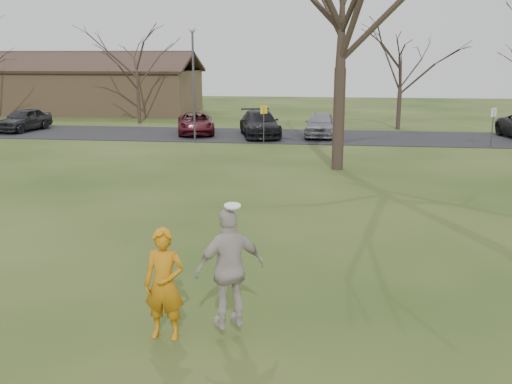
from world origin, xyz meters
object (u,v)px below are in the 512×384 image
Objects in this scene: player_defender at (164,284)px; catching_play at (230,268)px; car_0 at (24,120)px; lamp_post at (193,69)px; car_4 at (320,124)px; building at (77,89)px; car_3 at (260,124)px; car_2 at (196,123)px.

catching_play is (1.10, 0.11, 0.29)m from player_defender.
lamp_post is at bearing -4.83° from car_0.
catching_play reaches higher than player_defender.
car_0 is 1.95× the size of catching_play.
building is (-21.03, 13.08, 1.16)m from car_4.
car_0 is 0.67× the size of lamp_post.
car_0 is at bearing 163.83° from car_3.
lamp_post is at bearing 104.42° from player_defender.
car_0 is at bearing 164.94° from car_2.
car_2 is 0.74× the size of lamp_post.
car_3 is at bearing 96.20° from catching_play.
catching_play is (2.72, -25.07, 0.47)m from car_3.
car_2 is at bearing 102.43° from lamp_post.
car_3 is (4.03, -0.55, 0.11)m from car_2.
car_3 is (-1.63, 25.17, -0.17)m from player_defender.
catching_play is 0.34× the size of lamp_post.
car_0 is at bearing 125.04° from catching_play.
car_4 is at bearing -16.75° from car_2.
car_3 is at bearing -37.55° from building.
car_2 is (11.21, 0.01, -0.08)m from car_0.
building is at bearing 132.09° from lamp_post.
car_3 reaches higher than car_4.
building reaches higher than catching_play.
car_4 is at bearing -31.88° from building.
player_defender is at bearing -92.72° from car_2.
catching_play is at bearing -90.65° from car_4.
catching_play is at bearing -62.34° from building.
building reaches higher than car_3.
building is (-20.17, 38.48, 0.68)m from catching_play.
building is at bearing 107.49° from car_0.
catching_play is 0.10× the size of building.
lamp_post reaches higher than car_0.
lamp_post reaches higher than car_4.
player_defender reaches higher than car_4.
player_defender is 0.42× the size of car_2.
lamp_post is (14.00, -15.50, 2.04)m from building.
lamp_post is (-3.45, -2.09, 3.18)m from car_3.
building is at bearing 121.09° from car_2.
car_3 reaches higher than car_0.
car_3 is at bearing -173.34° from car_4.
lamp_post is (0.58, -2.64, 3.29)m from car_2.
player_defender is at bearing -49.01° from car_0.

